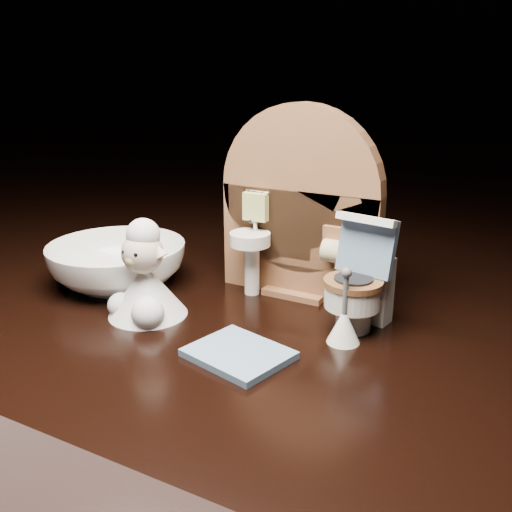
% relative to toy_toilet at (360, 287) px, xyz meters
% --- Properties ---
extents(backdrop_panel, '(0.13, 0.05, 0.15)m').
position_rel_toy_toilet_xyz_m(backdrop_panel, '(-0.06, 0.03, 0.04)').
color(backdrop_panel, brown).
rests_on(backdrop_panel, ground).
extents(toy_toilet, '(0.04, 0.05, 0.08)m').
position_rel_toy_toilet_xyz_m(toy_toilet, '(0.00, 0.00, 0.00)').
color(toy_toilet, white).
rests_on(toy_toilet, ground).
extents(bath_mat, '(0.07, 0.06, 0.00)m').
position_rel_toy_toilet_xyz_m(bath_mat, '(-0.05, -0.08, -0.03)').
color(bath_mat, slate).
rests_on(bath_mat, ground).
extents(toilet_brush, '(0.02, 0.02, 0.05)m').
position_rel_toy_toilet_xyz_m(toilet_brush, '(-0.00, -0.03, -0.02)').
color(toilet_brush, white).
rests_on(toilet_brush, ground).
extents(plush_lamb, '(0.06, 0.06, 0.08)m').
position_rel_toy_toilet_xyz_m(plush_lamb, '(-0.14, -0.06, -0.00)').
color(plush_lamb, silver).
rests_on(plush_lamb, ground).
extents(ceramic_bowl, '(0.15, 0.15, 0.04)m').
position_rel_toy_toilet_xyz_m(ceramic_bowl, '(-0.20, -0.02, -0.01)').
color(ceramic_bowl, white).
rests_on(ceramic_bowl, ground).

